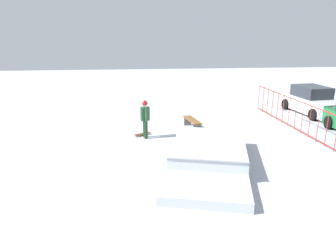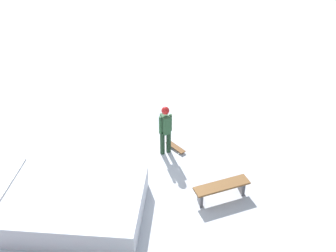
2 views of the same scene
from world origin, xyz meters
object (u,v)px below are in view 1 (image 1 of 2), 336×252
Objects in this scene: skater at (145,116)px; parked_car_white at (312,101)px; skateboard at (142,134)px; skate_ramp at (208,157)px; park_bench at (192,122)px.

skater reaches higher than parked_car_white.
skate_ramp is at bearing 91.63° from skateboard.
skate_ramp is 4.31m from skateboard.
park_bench is at bearing -78.41° from parked_car_white.
parked_car_white is (-2.32, 7.51, 0.37)m from park_bench.
skater is 1.01m from skateboard.
skate_ramp is at bearing -2.80° from park_bench.
skateboard is 0.19× the size of parked_car_white.
skater is at bearing -76.08° from parked_car_white.
parked_car_white reaches higher than skateboard.
skate_ramp is 4.48m from park_bench.
park_bench is (-0.81, 2.47, 0.28)m from skateboard.
skate_ramp reaches higher than skateboard.
parked_car_white is at bearing 146.41° from skate_ramp.
skate_ramp is 3.41× the size of skater.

